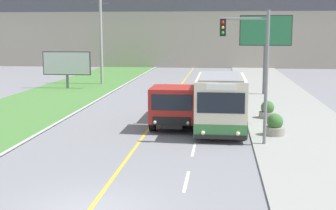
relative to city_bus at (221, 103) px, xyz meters
name	(u,v)px	position (x,y,z in m)	size (l,w,h in m)	color
lane_marking_centre	(122,182)	(-3.55, -8.92, -1.54)	(2.88, 140.00, 0.01)	gold
city_bus	(221,103)	(0.00, 0.00, 0.00)	(2.71, 6.04, 3.06)	beige
dump_truck	(176,105)	(-2.53, 1.01, -0.32)	(2.58, 7.10, 2.39)	black
utility_pole_far	(101,38)	(-11.99, 21.20, 3.07)	(1.80, 0.28, 9.12)	#9E9E99
traffic_light_mast	(253,61)	(1.48, -2.85, 2.48)	(2.28, 0.32, 6.36)	slate
billboard_large	(266,34)	(3.63, 14.95, 3.55)	(4.31, 0.24, 6.66)	#59595B
billboard_small	(67,64)	(-14.31, 17.32, 0.77)	(4.55, 0.24, 3.47)	#59595B
planter_round_near	(275,126)	(2.79, -0.86, -0.98)	(1.04, 1.04, 1.12)	gray
planter_round_second	(267,110)	(2.88, 3.94, -1.01)	(1.02, 1.02, 1.06)	gray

